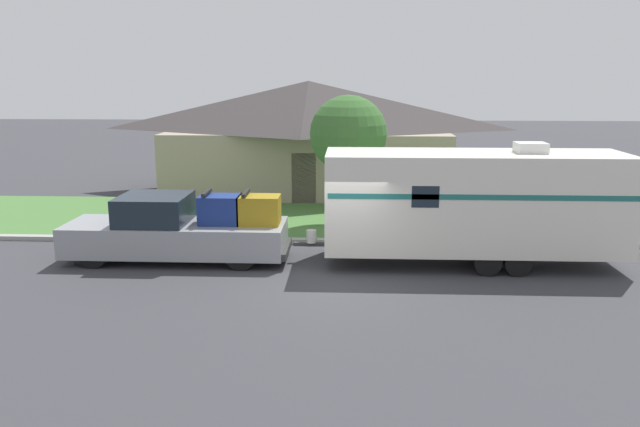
# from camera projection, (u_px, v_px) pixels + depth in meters

# --- Properties ---
(ground_plane) EXTENTS (120.00, 120.00, 0.00)m
(ground_plane) POSITION_uv_depth(u_px,v_px,m) (338.00, 282.00, 15.93)
(ground_plane) COLOR #38383D
(curb_strip) EXTENTS (80.00, 0.30, 0.14)m
(curb_strip) POSITION_uv_depth(u_px,v_px,m) (340.00, 241.00, 19.57)
(curb_strip) COLOR #999993
(curb_strip) RESTS_ON ground_plane
(lawn_strip) EXTENTS (80.00, 7.00, 0.03)m
(lawn_strip) POSITION_uv_depth(u_px,v_px,m) (342.00, 217.00, 23.14)
(lawn_strip) COLOR #477538
(lawn_strip) RESTS_ON ground_plane
(house_across_street) EXTENTS (13.20, 6.74, 4.94)m
(house_across_street) POSITION_uv_depth(u_px,v_px,m) (309.00, 134.00, 28.18)
(house_across_street) COLOR gray
(house_across_street) RESTS_ON ground_plane
(pickup_truck) EXTENTS (6.30, 2.04, 2.01)m
(pickup_truck) POSITION_uv_depth(u_px,v_px,m) (179.00, 230.00, 17.68)
(pickup_truck) COLOR black
(pickup_truck) RESTS_ON ground_plane
(travel_trailer) EXTENTS (9.01, 2.39, 3.41)m
(travel_trailer) POSITION_uv_depth(u_px,v_px,m) (473.00, 201.00, 17.10)
(travel_trailer) COLOR black
(travel_trailer) RESTS_ON ground_plane
(mailbox) EXTENTS (0.48, 0.20, 1.28)m
(mailbox) POSITION_uv_depth(u_px,v_px,m) (162.00, 207.00, 20.31)
(mailbox) COLOR brown
(mailbox) RESTS_ON ground_plane
(tree_in_yard) EXTENTS (2.65, 2.65, 4.54)m
(tree_in_yard) POSITION_uv_depth(u_px,v_px,m) (348.00, 134.00, 21.28)
(tree_in_yard) COLOR brown
(tree_in_yard) RESTS_ON ground_plane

